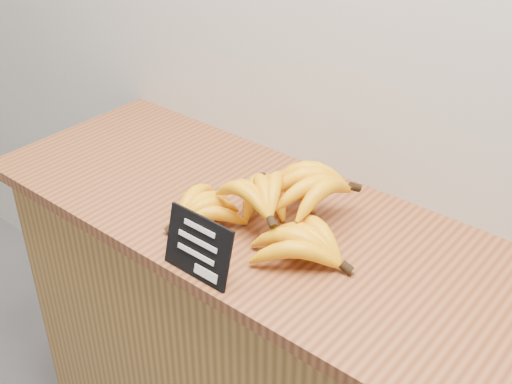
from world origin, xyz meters
name	(u,v)px	position (x,y,z in m)	size (l,w,h in m)	color
counter	(268,370)	(0.13, 2.75, 0.45)	(1.27, 0.50, 0.90)	#A07233
counter_top	(270,223)	(0.13, 2.75, 0.92)	(1.41, 0.54, 0.03)	brown
chalkboard_sign	(198,247)	(0.14, 2.51, 0.99)	(0.16, 0.01, 0.13)	black
banana_pile	(273,206)	(0.15, 2.73, 0.98)	(0.47, 0.37, 0.12)	#F3AC09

